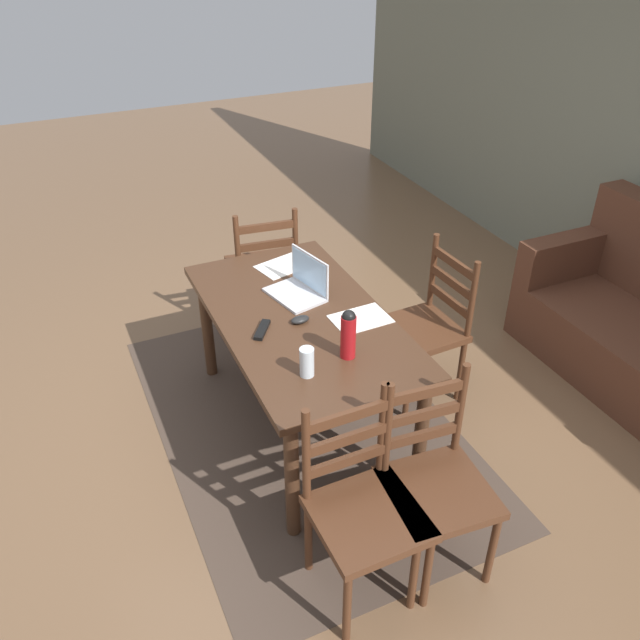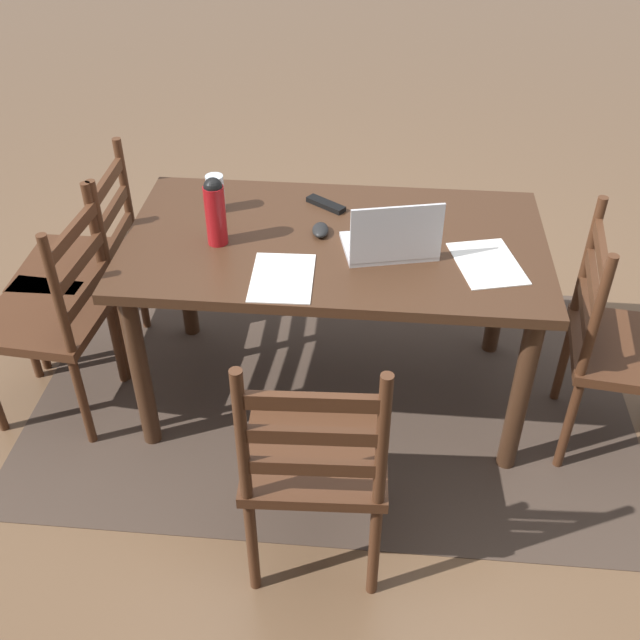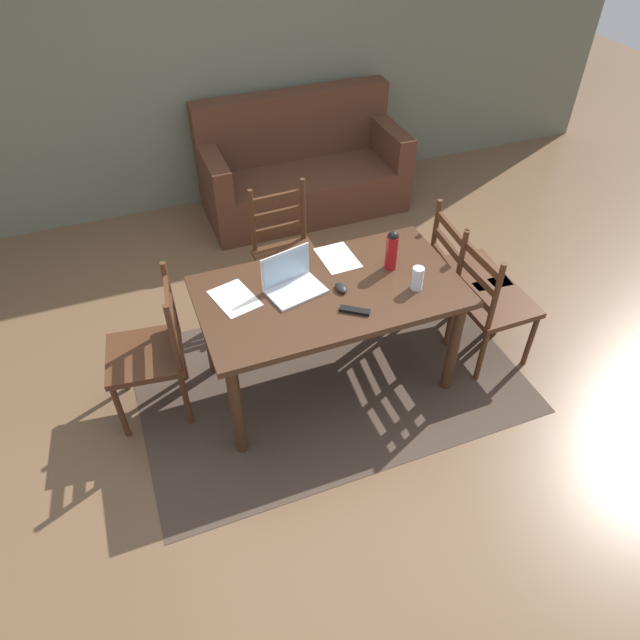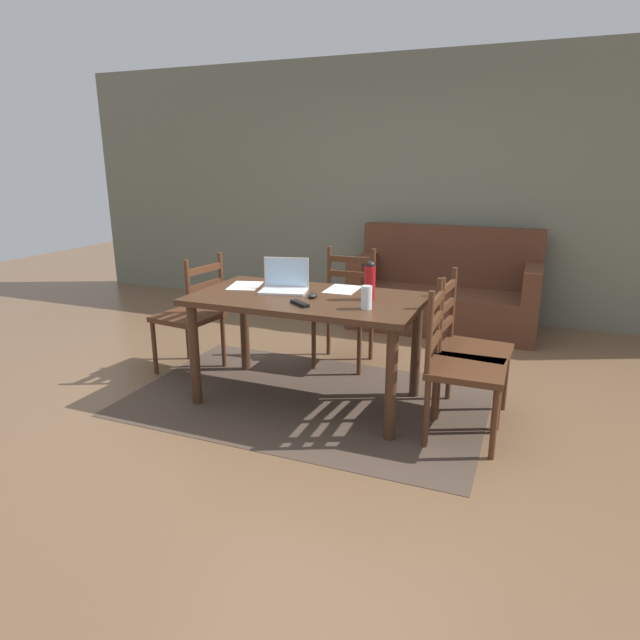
{
  "view_description": "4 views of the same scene",
  "coord_description": "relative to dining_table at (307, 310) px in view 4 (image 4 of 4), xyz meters",
  "views": [
    {
      "loc": [
        2.69,
        -1.11,
        2.64
      ],
      "look_at": [
        0.0,
        0.11,
        0.7
      ],
      "focal_mm": 37.06,
      "sensor_mm": 36.0,
      "label": 1
    },
    {
      "loc": [
        -0.16,
        2.34,
        2.19
      ],
      "look_at": [
        0.05,
        0.1,
        0.45
      ],
      "focal_mm": 41.9,
      "sensor_mm": 36.0,
      "label": 2
    },
    {
      "loc": [
        -1.0,
        -2.44,
        2.88
      ],
      "look_at": [
        -0.08,
        -0.06,
        0.59
      ],
      "focal_mm": 32.53,
      "sensor_mm": 36.0,
      "label": 3
    },
    {
      "loc": [
        1.42,
        -3.28,
        1.63
      ],
      "look_at": [
        0.09,
        0.02,
        0.59
      ],
      "focal_mm": 30.57,
      "sensor_mm": 36.0,
      "label": 4
    }
  ],
  "objects": [
    {
      "name": "ground_plane",
      "position": [
        0.0,
        0.0,
        -0.66
      ],
      "size": [
        14.0,
        14.0,
        0.0
      ],
      "primitive_type": "plane",
      "color": "brown"
    },
    {
      "name": "area_rug",
      "position": [
        0.0,
        0.0,
        -0.65
      ],
      "size": [
        2.46,
        1.58,
        0.01
      ],
      "primitive_type": "cube",
      "color": "#47382D",
      "rests_on": "ground"
    },
    {
      "name": "wall_back",
      "position": [
        0.0,
        2.64,
        0.69
      ],
      "size": [
        8.0,
        0.12,
        2.7
      ],
      "primitive_type": "cube",
      "color": "#6B6D5B",
      "rests_on": "ground"
    },
    {
      "name": "dining_table",
      "position": [
        0.0,
        0.0,
        0.0
      ],
      "size": [
        1.54,
        0.85,
        0.76
      ],
      "color": "#422819",
      "rests_on": "ground"
    },
    {
      "name": "chair_right_far",
      "position": [
        1.06,
        0.17,
        -0.19
      ],
      "size": [
        0.48,
        0.48,
        0.95
      ],
      "color": "#4C2B19",
      "rests_on": "ground"
    },
    {
      "name": "chair_left_far",
      "position": [
        -1.06,
        0.17,
        -0.19
      ],
      "size": [
        0.49,
        0.49,
        0.95
      ],
      "color": "#4C2B19",
      "rests_on": "ground"
    },
    {
      "name": "chair_far_head",
      "position": [
        -0.0,
        0.8,
        -0.19
      ],
      "size": [
        0.46,
        0.46,
        0.95
      ],
      "color": "#4C2B19",
      "rests_on": "ground"
    },
    {
      "name": "chair_right_near",
      "position": [
        1.06,
        -0.17,
        -0.19
      ],
      "size": [
        0.44,
        0.44,
        0.95
      ],
      "color": "#4C2B19",
      "rests_on": "ground"
    },
    {
      "name": "couch",
      "position": [
        0.59,
        2.16,
        -0.3
      ],
      "size": [
        1.8,
        0.8,
        1.0
      ],
      "color": "#512D1E",
      "rests_on": "ground"
    },
    {
      "name": "laptop",
      "position": [
        -0.2,
        0.09,
        0.16
      ],
      "size": [
        0.36,
        0.29,
        0.23
      ],
      "color": "silver",
      "rests_on": "dining_table"
    },
    {
      "name": "water_bottle",
      "position": [
        0.42,
        0.06,
        0.23
      ],
      "size": [
        0.07,
        0.07,
        0.26
      ],
      "color": "#A81419",
      "rests_on": "dining_table"
    },
    {
      "name": "drinking_glass",
      "position": [
        0.47,
        -0.17,
        0.17
      ],
      "size": [
        0.07,
        0.07,
        0.15
      ],
      "primitive_type": "cylinder",
      "color": "silver",
      "rests_on": "dining_table"
    },
    {
      "name": "computer_mouse",
      "position": [
        0.06,
        -0.03,
        0.12
      ],
      "size": [
        0.07,
        0.1,
        0.03
      ],
      "primitive_type": "ellipsoid",
      "rotation": [
        0.0,
        0.0,
        0.06
      ],
      "color": "black",
      "rests_on": "dining_table"
    },
    {
      "name": "tv_remote",
      "position": [
        0.05,
        -0.24,
        0.11
      ],
      "size": [
        0.16,
        0.13,
        0.02
      ],
      "primitive_type": "cube",
      "rotation": [
        0.0,
        0.0,
        0.95
      ],
      "color": "black",
      "rests_on": "dining_table"
    },
    {
      "name": "paper_stack_left",
      "position": [
        -0.54,
        0.12,
        0.1
      ],
      "size": [
        0.28,
        0.34,
        0.0
      ],
      "primitive_type": "cube",
      "rotation": [
        0.0,
        0.0,
        0.25
      ],
      "color": "white",
      "rests_on": "dining_table"
    },
    {
      "name": "paper_stack_right",
      "position": [
        0.16,
        0.27,
        0.1
      ],
      "size": [
        0.22,
        0.3,
        0.0
      ],
      "primitive_type": "cube",
      "rotation": [
        0.0,
        0.0,
        0.03
      ],
      "color": "white",
      "rests_on": "dining_table"
    }
  ]
}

